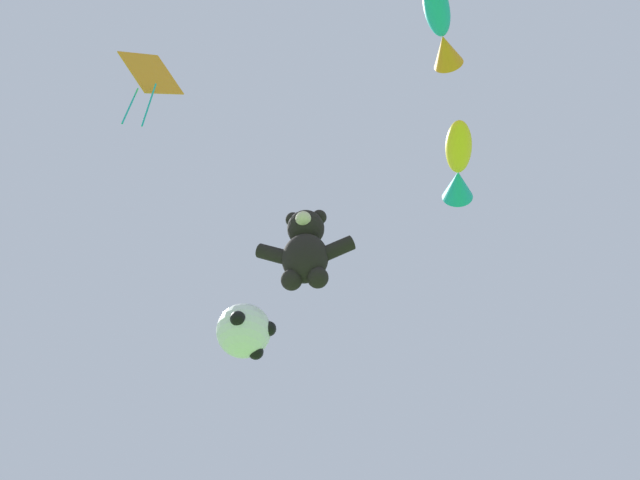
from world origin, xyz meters
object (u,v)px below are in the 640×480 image
at_px(diamond_kite, 150,76).
at_px(fish_kite_goldfin, 458,166).
at_px(teddy_bear_kite, 305,248).
at_px(fish_kite_teal, 441,30).
at_px(soccer_ball_kite, 244,331).

bearing_deg(diamond_kite, fish_kite_goldfin, 22.73).
relative_size(teddy_bear_kite, diamond_kite, 0.66).
xyz_separation_m(teddy_bear_kite, fish_kite_teal, (2.63, -1.86, 3.23)).
distance_m(fish_kite_goldfin, fish_kite_teal, 2.95).
bearing_deg(diamond_kite, soccer_ball_kite, 33.08).
bearing_deg(diamond_kite, fish_kite_teal, -4.80).
distance_m(teddy_bear_kite, diamond_kite, 4.84).
bearing_deg(soccer_ball_kite, teddy_bear_kite, 5.16).
bearing_deg(teddy_bear_kite, fish_kite_teal, -35.24).
height_order(fish_kite_goldfin, fish_kite_teal, fish_kite_teal).
distance_m(soccer_ball_kite, fish_kite_teal, 6.24).
relative_size(fish_kite_teal, diamond_kite, 0.69).
xyz_separation_m(teddy_bear_kite, soccer_ball_kite, (-0.86, -0.08, -1.63)).
xyz_separation_m(fish_kite_goldfin, diamond_kite, (-5.85, -2.45, 0.66)).
bearing_deg(soccer_ball_kite, diamond_kite, -146.92).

